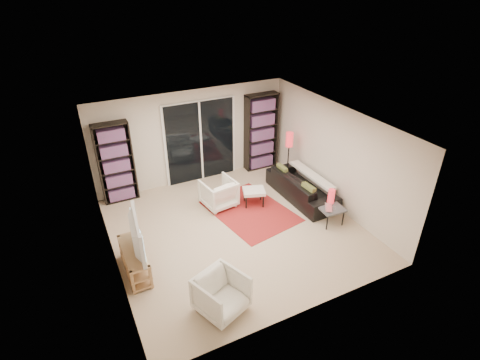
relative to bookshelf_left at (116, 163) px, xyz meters
name	(u,v)px	position (x,y,z in m)	size (l,w,h in m)	color
floor	(236,229)	(1.95, -2.33, -0.98)	(5.00, 5.00, 0.00)	beige
wall_back	(192,137)	(1.95, 0.17, 0.22)	(5.00, 0.02, 2.40)	beige
wall_front	(309,255)	(1.95, -4.83, 0.22)	(5.00, 0.02, 2.40)	beige
wall_left	(107,212)	(-0.55, -2.33, 0.22)	(0.02, 5.00, 2.40)	beige
wall_right	(335,156)	(4.45, -2.33, 0.22)	(0.02, 5.00, 2.40)	beige
ceiling	(235,124)	(1.95, -2.33, 1.42)	(5.00, 5.00, 0.02)	white
sliding_door	(201,142)	(2.15, 0.13, 0.07)	(1.92, 0.08, 2.16)	white
bookshelf_left	(116,163)	(0.00, 0.00, 0.00)	(0.80, 0.30, 1.95)	black
bookshelf_right	(261,132)	(3.85, 0.00, 0.07)	(0.90, 0.30, 2.10)	black
tv_stand	(135,260)	(-0.27, -2.68, -0.71)	(0.37, 1.15, 0.50)	tan
tv	(131,235)	(-0.25, -2.68, -0.14)	(1.17, 0.15, 0.68)	black
rug	(250,211)	(2.54, -1.86, -0.97)	(1.53, 2.07, 0.01)	#A22221
sofa	(301,187)	(3.94, -1.88, -0.68)	(2.04, 0.80, 0.60)	black
armchair_back	(219,193)	(2.00, -1.30, -0.64)	(0.71, 0.73, 0.67)	white
armchair_front	(222,294)	(0.79, -4.20, -0.64)	(0.72, 0.74, 0.68)	white
ottoman	(254,192)	(2.76, -1.64, -0.63)	(0.61, 0.55, 0.40)	white
side_table	(331,209)	(3.91, -3.03, -0.62)	(0.54, 0.54, 0.40)	#4B4C50
laptop	(331,208)	(3.87, -3.07, -0.56)	(0.36, 0.23, 0.03)	silver
table_lamp	(331,196)	(4.01, -2.87, -0.41)	(0.15, 0.15, 0.33)	red
floor_lamp	(289,145)	(4.10, -1.00, 0.05)	(0.20, 0.20, 1.35)	black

